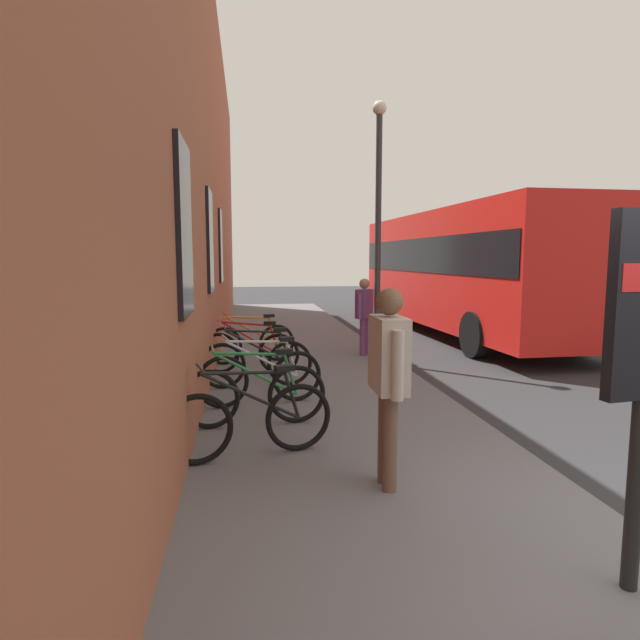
{
  "coord_description": "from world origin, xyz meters",
  "views": [
    {
      "loc": [
        -3.06,
        2.91,
        2.15
      ],
      "look_at": [
        4.78,
        1.82,
        1.21
      ],
      "focal_mm": 29.64,
      "sensor_mm": 36.0,
      "label": 1
    }
  ],
  "objects_px": {
    "bicycle_by_door": "(249,352)",
    "bicycle_end_of_row": "(255,394)",
    "bicycle_mid_rack": "(257,363)",
    "bicycle_leaning_wall": "(261,377)",
    "pedestrian_crossing_street": "(364,308)",
    "street_lamp": "(378,208)",
    "bicycle_under_window": "(251,343)",
    "pedestrian_by_facade": "(389,367)",
    "city_bus": "(462,266)",
    "bicycle_beside_lamp": "(250,420)"
  },
  "relations": [
    {
      "from": "bicycle_leaning_wall",
      "to": "pedestrian_by_facade",
      "type": "xyz_separation_m",
      "value": [
        -2.8,
        -1.03,
        0.69
      ]
    },
    {
      "from": "bicycle_leaning_wall",
      "to": "pedestrian_crossing_street",
      "type": "bearing_deg",
      "value": -32.59
    },
    {
      "from": "pedestrian_by_facade",
      "to": "street_lamp",
      "type": "height_order",
      "value": "street_lamp"
    },
    {
      "from": "city_bus",
      "to": "bicycle_beside_lamp",
      "type": "bearing_deg",
      "value": 146.12
    },
    {
      "from": "bicycle_mid_rack",
      "to": "bicycle_under_window",
      "type": "distance_m",
      "value": 1.97
    },
    {
      "from": "bicycle_mid_rack",
      "to": "bicycle_leaning_wall",
      "type": "bearing_deg",
      "value": -177.87
    },
    {
      "from": "bicycle_under_window",
      "to": "pedestrian_by_facade",
      "type": "height_order",
      "value": "pedestrian_by_facade"
    },
    {
      "from": "bicycle_by_door",
      "to": "pedestrian_crossing_street",
      "type": "height_order",
      "value": "pedestrian_crossing_street"
    },
    {
      "from": "bicycle_end_of_row",
      "to": "bicycle_under_window",
      "type": "bearing_deg",
      "value": 0.1
    },
    {
      "from": "pedestrian_crossing_street",
      "to": "street_lamp",
      "type": "xyz_separation_m",
      "value": [
        -0.28,
        -0.2,
        2.03
      ]
    },
    {
      "from": "bicycle_under_window",
      "to": "pedestrian_by_facade",
      "type": "relative_size",
      "value": 0.98
    },
    {
      "from": "bicycle_mid_rack",
      "to": "pedestrian_by_facade",
      "type": "xyz_separation_m",
      "value": [
        -3.82,
        -1.07,
        0.69
      ]
    },
    {
      "from": "bicycle_end_of_row",
      "to": "bicycle_under_window",
      "type": "distance_m",
      "value": 3.9
    },
    {
      "from": "pedestrian_by_facade",
      "to": "bicycle_end_of_row",
      "type": "bearing_deg",
      "value": 31.21
    },
    {
      "from": "bicycle_under_window",
      "to": "pedestrian_by_facade",
      "type": "distance_m",
      "value": 5.93
    },
    {
      "from": "bicycle_mid_rack",
      "to": "pedestrian_crossing_street",
      "type": "distance_m",
      "value": 3.41
    },
    {
      "from": "pedestrian_crossing_street",
      "to": "street_lamp",
      "type": "bearing_deg",
      "value": -143.67
    },
    {
      "from": "bicycle_under_window",
      "to": "street_lamp",
      "type": "relative_size",
      "value": 0.34
    },
    {
      "from": "pedestrian_by_facade",
      "to": "street_lamp",
      "type": "bearing_deg",
      "value": -13.13
    },
    {
      "from": "bicycle_mid_rack",
      "to": "bicycle_by_door",
      "type": "distance_m",
      "value": 0.97
    },
    {
      "from": "bicycle_by_door",
      "to": "pedestrian_crossing_street",
      "type": "xyz_separation_m",
      "value": [
        1.51,
        -2.38,
        0.58
      ]
    },
    {
      "from": "bicycle_beside_lamp",
      "to": "bicycle_under_window",
      "type": "bearing_deg",
      "value": -0.58
    },
    {
      "from": "bicycle_by_door",
      "to": "pedestrian_by_facade",
      "type": "height_order",
      "value": "pedestrian_by_facade"
    },
    {
      "from": "bicycle_mid_rack",
      "to": "city_bus",
      "type": "height_order",
      "value": "city_bus"
    },
    {
      "from": "pedestrian_crossing_street",
      "to": "street_lamp",
      "type": "height_order",
      "value": "street_lamp"
    },
    {
      "from": "bicycle_mid_rack",
      "to": "city_bus",
      "type": "bearing_deg",
      "value": -44.77
    },
    {
      "from": "bicycle_by_door",
      "to": "pedestrian_by_facade",
      "type": "distance_m",
      "value": 4.97
    },
    {
      "from": "pedestrian_crossing_street",
      "to": "street_lamp",
      "type": "relative_size",
      "value": 0.32
    },
    {
      "from": "bicycle_under_window",
      "to": "pedestrian_crossing_street",
      "type": "height_order",
      "value": "pedestrian_crossing_street"
    },
    {
      "from": "bicycle_end_of_row",
      "to": "city_bus",
      "type": "distance_m",
      "value": 9.81
    },
    {
      "from": "street_lamp",
      "to": "city_bus",
      "type": "bearing_deg",
      "value": -42.34
    },
    {
      "from": "bicycle_mid_rack",
      "to": "city_bus",
      "type": "xyz_separation_m",
      "value": [
        5.82,
        -5.77,
        1.41
      ]
    },
    {
      "from": "bicycle_mid_rack",
      "to": "street_lamp",
      "type": "relative_size",
      "value": 0.35
    },
    {
      "from": "bicycle_leaning_wall",
      "to": "pedestrian_by_facade",
      "type": "relative_size",
      "value": 0.99
    },
    {
      "from": "pedestrian_by_facade",
      "to": "pedestrian_crossing_street",
      "type": "xyz_separation_m",
      "value": [
        6.29,
        -1.2,
        -0.11
      ]
    },
    {
      "from": "pedestrian_crossing_street",
      "to": "bicycle_beside_lamp",
      "type": "bearing_deg",
      "value": 156.24
    },
    {
      "from": "bicycle_leaning_wall",
      "to": "city_bus",
      "type": "bearing_deg",
      "value": -40.0
    },
    {
      "from": "bicycle_under_window",
      "to": "city_bus",
      "type": "height_order",
      "value": "city_bus"
    },
    {
      "from": "street_lamp",
      "to": "bicycle_by_door",
      "type": "bearing_deg",
      "value": 115.51
    },
    {
      "from": "bicycle_end_of_row",
      "to": "bicycle_leaning_wall",
      "type": "relative_size",
      "value": 1.02
    },
    {
      "from": "bicycle_under_window",
      "to": "bicycle_beside_lamp",
      "type": "bearing_deg",
      "value": 179.42
    },
    {
      "from": "bicycle_leaning_wall",
      "to": "bicycle_mid_rack",
      "type": "xyz_separation_m",
      "value": [
        1.01,
        0.04,
        0.0
      ]
    },
    {
      "from": "bicycle_end_of_row",
      "to": "bicycle_mid_rack",
      "type": "relative_size",
      "value": 1.0
    },
    {
      "from": "bicycle_mid_rack",
      "to": "city_bus",
      "type": "distance_m",
      "value": 8.32
    },
    {
      "from": "bicycle_by_door",
      "to": "bicycle_end_of_row",
      "type": "bearing_deg",
      "value": -179.13
    },
    {
      "from": "bicycle_end_of_row",
      "to": "bicycle_by_door",
      "type": "bearing_deg",
      "value": 0.87
    },
    {
      "from": "bicycle_beside_lamp",
      "to": "pedestrian_crossing_street",
      "type": "distance_m",
      "value": 5.97
    },
    {
      "from": "pedestrian_by_facade",
      "to": "pedestrian_crossing_street",
      "type": "height_order",
      "value": "pedestrian_by_facade"
    },
    {
      "from": "pedestrian_by_facade",
      "to": "city_bus",
      "type": "bearing_deg",
      "value": -26.01
    },
    {
      "from": "bicycle_end_of_row",
      "to": "pedestrian_crossing_street",
      "type": "distance_m",
      "value": 5.03
    }
  ]
}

